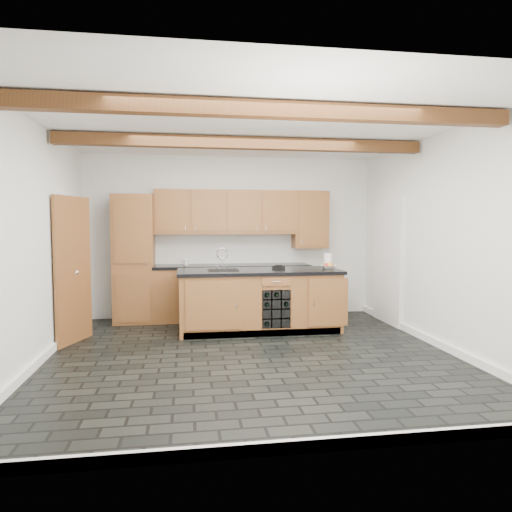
{
  "coord_description": "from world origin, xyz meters",
  "views": [
    {
      "loc": [
        -0.79,
        -5.53,
        1.62
      ],
      "look_at": [
        0.18,
        0.8,
        1.17
      ],
      "focal_mm": 32.0,
      "sensor_mm": 36.0,
      "label": 1
    }
  ],
  "objects_px": {
    "fruit_bowl": "(328,267)",
    "kitchen_scale": "(279,267)",
    "island": "(260,300)",
    "paper_towel": "(328,261)"
  },
  "relations": [
    {
      "from": "fruit_bowl",
      "to": "kitchen_scale",
      "type": "bearing_deg",
      "value": 169.99
    },
    {
      "from": "island",
      "to": "kitchen_scale",
      "type": "height_order",
      "value": "kitchen_scale"
    },
    {
      "from": "island",
      "to": "paper_towel",
      "type": "bearing_deg",
      "value": 5.97
    },
    {
      "from": "island",
      "to": "fruit_bowl",
      "type": "distance_m",
      "value": 1.18
    },
    {
      "from": "fruit_bowl",
      "to": "paper_towel",
      "type": "xyz_separation_m",
      "value": [
        0.04,
        0.13,
        0.09
      ]
    },
    {
      "from": "island",
      "to": "fruit_bowl",
      "type": "height_order",
      "value": "fruit_bowl"
    },
    {
      "from": "kitchen_scale",
      "to": "island",
      "type": "bearing_deg",
      "value": -138.33
    },
    {
      "from": "kitchen_scale",
      "to": "fruit_bowl",
      "type": "xyz_separation_m",
      "value": [
        0.76,
        -0.13,
        0.0
      ]
    },
    {
      "from": "island",
      "to": "paper_towel",
      "type": "xyz_separation_m",
      "value": [
        1.11,
        0.12,
        0.58
      ]
    },
    {
      "from": "fruit_bowl",
      "to": "paper_towel",
      "type": "distance_m",
      "value": 0.17
    }
  ]
}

